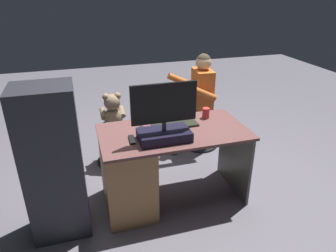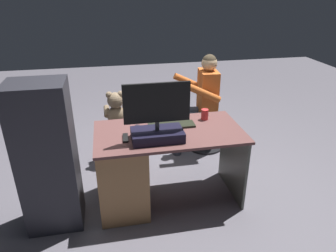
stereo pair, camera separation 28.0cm
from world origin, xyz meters
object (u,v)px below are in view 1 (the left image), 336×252
tv_remote (132,140)px  person (195,96)px  computer_mouse (142,128)px  teddy_bear (113,111)px  cup (206,113)px  monitor (164,124)px  keyboard (175,125)px  office_chair_teddy (115,142)px  visitor_chair (200,126)px  desk (138,169)px

tv_remote → person: person is taller
computer_mouse → tv_remote: size_ratio=0.64×
teddy_bear → computer_mouse: bearing=102.5°
cup → tv_remote: cup is taller
monitor → computer_mouse: size_ratio=5.61×
keyboard → tv_remote: keyboard is taller
office_chair_teddy → visitor_chair: bearing=-174.6°
teddy_bear → visitor_chair: teddy_bear is taller
desk → tv_remote: (0.05, 0.08, 0.35)m
visitor_chair → person: size_ratio=0.39×
keyboard → tv_remote: 0.46m
keyboard → office_chair_teddy: (0.47, -0.74, -0.47)m
monitor → person: (-0.69, -1.06, -0.18)m
desk → tv_remote: 0.36m
monitor → visitor_chair: monitor is taller
keyboard → visitor_chair: size_ratio=0.93×
office_chair_teddy → person: size_ratio=0.39×
keyboard → office_chair_teddy: size_ratio=0.93×
desk → cup: bearing=-165.7°
desk → person: 1.32m
computer_mouse → office_chair_teddy: (0.16, -0.73, -0.48)m
cup → office_chair_teddy: cup is taller
desk → keyboard: 0.52m
computer_mouse → teddy_bear: (0.16, -0.74, -0.11)m
keyboard → cup: 0.36m
office_chair_teddy → teddy_bear: (0.00, -0.01, 0.37)m
teddy_bear → tv_remote: bearing=92.7°
monitor → cup: size_ratio=5.35×
office_chair_teddy → teddy_bear: teddy_bear is taller
cup → office_chair_teddy: 1.16m
cup → visitor_chair: bearing=-110.1°
tv_remote → visitor_chair: bearing=-132.9°
office_chair_teddy → person: person is taller
keyboard → office_chair_teddy: keyboard is taller
monitor → computer_mouse: (0.14, -0.23, -0.12)m
keyboard → computer_mouse: computer_mouse is taller
visitor_chair → computer_mouse: bearing=42.1°
computer_mouse → cup: cup is taller
office_chair_teddy → visitor_chair: (-1.09, -0.10, 0.00)m
desk → person: size_ratio=1.11×
visitor_chair → person: bearing=5.4°
tv_remote → cup: bearing=-158.0°
desk → teddy_bear: teddy_bear is taller
desk → computer_mouse: (-0.07, -0.09, 0.35)m
person → teddy_bear: bearing=4.7°
tv_remote → person: bearing=-130.5°
office_chair_teddy → desk: bearing=96.5°
keyboard → person: person is taller
visitor_chair → person: (0.09, 0.01, 0.42)m
keyboard → tv_remote: size_ratio=2.80×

